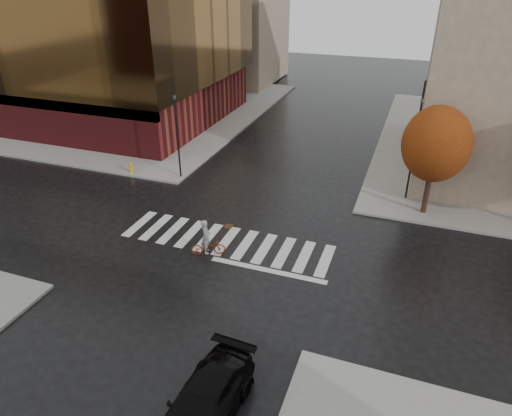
{
  "coord_description": "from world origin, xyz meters",
  "views": [
    {
      "loc": [
        8.73,
        -18.83,
        13.39
      ],
      "look_at": [
        1.5,
        1.14,
        2.0
      ],
      "focal_mm": 32.0,
      "sensor_mm": 36.0,
      "label": 1
    }
  ],
  "objects_px": {
    "cyclist": "(207,243)",
    "fire_hydrant": "(131,167)",
    "sedan": "(203,406)",
    "traffic_light_ne": "(416,134)",
    "traffic_light_nw": "(177,125)"
  },
  "relations": [
    {
      "from": "cyclist",
      "to": "traffic_light_ne",
      "type": "xyz_separation_m",
      "value": [
        9.27,
        10.0,
        3.7
      ]
    },
    {
      "from": "sedan",
      "to": "traffic_light_ne",
      "type": "relative_size",
      "value": 0.68
    },
    {
      "from": "fire_hydrant",
      "to": "traffic_light_nw",
      "type": "bearing_deg",
      "value": 8.51
    },
    {
      "from": "cyclist",
      "to": "traffic_light_nw",
      "type": "distance_m",
      "value": 10.48
    },
    {
      "from": "cyclist",
      "to": "fire_hydrant",
      "type": "xyz_separation_m",
      "value": [
        -9.6,
        7.5,
        -0.12
      ]
    },
    {
      "from": "traffic_light_nw",
      "to": "fire_hydrant",
      "type": "bearing_deg",
      "value": -78.33
    },
    {
      "from": "cyclist",
      "to": "fire_hydrant",
      "type": "bearing_deg",
      "value": 28.44
    },
    {
      "from": "sedan",
      "to": "cyclist",
      "type": "bearing_deg",
      "value": 117.61
    },
    {
      "from": "cyclist",
      "to": "traffic_light_ne",
      "type": "bearing_deg",
      "value": -66.4
    },
    {
      "from": "sedan",
      "to": "cyclist",
      "type": "relative_size",
      "value": 2.49
    },
    {
      "from": "cyclist",
      "to": "traffic_light_ne",
      "type": "height_order",
      "value": "traffic_light_ne"
    },
    {
      "from": "cyclist",
      "to": "fire_hydrant",
      "type": "distance_m",
      "value": 12.18
    },
    {
      "from": "fire_hydrant",
      "to": "sedan",
      "type": "bearing_deg",
      "value": -50.27
    },
    {
      "from": "traffic_light_ne",
      "to": "fire_hydrant",
      "type": "relative_size",
      "value": 9.68
    },
    {
      "from": "traffic_light_nw",
      "to": "fire_hydrant",
      "type": "relative_size",
      "value": 8.69
    }
  ]
}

